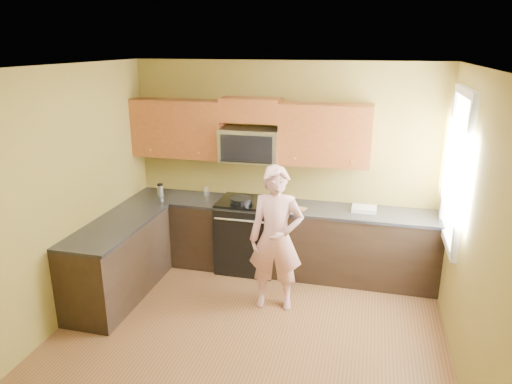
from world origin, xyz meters
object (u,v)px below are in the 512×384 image
(woman, at_px, (276,239))
(butter_tub, at_px, (277,209))
(frying_pan, at_px, (241,202))
(stove, at_px, (248,235))
(travel_mug, at_px, (161,196))
(microwave, at_px, (250,161))

(woman, bearing_deg, butter_tub, 95.21)
(frying_pan, height_order, butter_tub, frying_pan)
(stove, relative_size, frying_pan, 1.92)
(travel_mug, bearing_deg, frying_pan, -2.57)
(butter_tub, xyz_separation_m, travel_mug, (-1.63, 0.12, 0.00))
(woman, relative_size, frying_pan, 3.35)
(woman, height_order, butter_tub, woman)
(microwave, distance_m, frying_pan, 0.55)
(travel_mug, bearing_deg, microwave, 7.28)
(frying_pan, xyz_separation_m, travel_mug, (-1.15, 0.05, -0.03))
(woman, relative_size, travel_mug, 9.42)
(butter_tub, bearing_deg, travel_mug, 175.76)
(stove, height_order, butter_tub, butter_tub)
(woman, bearing_deg, frying_pan, 123.23)
(woman, distance_m, frying_pan, 0.99)
(woman, xyz_separation_m, butter_tub, (-0.13, 0.70, 0.09))
(travel_mug, bearing_deg, stove, 1.42)
(woman, xyz_separation_m, travel_mug, (-1.76, 0.82, 0.09))
(butter_tub, bearing_deg, stove, 160.04)
(microwave, xyz_separation_m, woman, (0.55, -0.97, -0.62))
(stove, distance_m, butter_tub, 0.63)
(woman, bearing_deg, travel_mug, 149.58)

